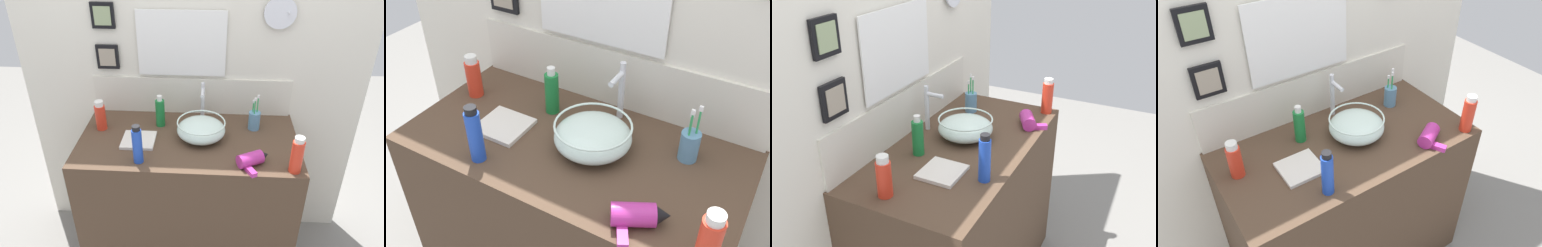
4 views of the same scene
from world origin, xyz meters
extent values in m
cube|color=#4C3828|center=(0.00, 0.00, 0.45)|extent=(1.21, 0.61, 0.90)
cube|color=silver|center=(0.00, 0.33, 1.15)|extent=(2.05, 0.06, 2.30)
cube|color=beige|center=(0.00, 0.30, 1.02)|extent=(1.18, 0.02, 0.23)
ellipsoid|color=silver|center=(0.07, 0.02, 0.96)|extent=(0.27, 0.27, 0.10)
torus|color=silver|center=(0.07, 0.02, 1.00)|extent=(0.27, 0.27, 0.01)
torus|color=#B2B7BC|center=(0.07, 0.02, 0.91)|extent=(0.10, 0.10, 0.01)
cylinder|color=silver|center=(0.07, 0.23, 1.01)|extent=(0.02, 0.02, 0.20)
cylinder|color=silver|center=(0.07, 0.18, 1.10)|extent=(0.02, 0.09, 0.02)
cylinder|color=silver|center=(0.07, 0.23, 1.12)|extent=(0.02, 0.02, 0.03)
cylinder|color=#B22D8C|center=(0.32, -0.21, 0.94)|extent=(0.14, 0.12, 0.07)
cone|color=black|center=(0.40, -0.18, 0.94)|extent=(0.07, 0.07, 0.06)
cube|color=#B22D8C|center=(0.32, -0.27, 0.92)|extent=(0.07, 0.09, 0.02)
cylinder|color=#598CB2|center=(0.37, 0.13, 0.96)|extent=(0.06, 0.06, 0.11)
cylinder|color=green|center=(0.38, 0.14, 1.00)|extent=(0.01, 0.01, 0.19)
cube|color=white|center=(0.38, 0.14, 1.11)|extent=(0.01, 0.01, 0.02)
cylinder|color=green|center=(0.36, 0.14, 0.99)|extent=(0.01, 0.01, 0.16)
cube|color=white|center=(0.36, 0.14, 1.08)|extent=(0.01, 0.01, 0.02)
cylinder|color=green|center=(0.36, 0.12, 1.00)|extent=(0.01, 0.01, 0.18)
cube|color=white|center=(0.36, 0.12, 1.10)|extent=(0.01, 0.01, 0.02)
cylinder|color=red|center=(-0.50, 0.08, 0.98)|extent=(0.06, 0.06, 0.15)
cylinder|color=silver|center=(-0.50, 0.08, 1.07)|extent=(0.05, 0.05, 0.03)
cylinder|color=#197233|center=(-0.17, 0.14, 0.99)|extent=(0.05, 0.05, 0.16)
cylinder|color=silver|center=(-0.17, 0.14, 1.08)|extent=(0.03, 0.03, 0.03)
cylinder|color=red|center=(0.54, -0.25, 0.99)|extent=(0.06, 0.06, 0.17)
cylinder|color=silver|center=(0.54, -0.25, 1.09)|extent=(0.05, 0.05, 0.03)
cylinder|color=blue|center=(-0.24, -0.22, 1.00)|extent=(0.05, 0.05, 0.19)
cylinder|color=black|center=(-0.24, -0.22, 1.10)|extent=(0.04, 0.04, 0.02)
cube|color=silver|center=(-0.27, -0.04, 0.91)|extent=(0.18, 0.17, 0.02)
camera|label=1|loc=(0.13, -1.71, 2.05)|focal=35.00mm
camera|label=2|loc=(0.59, -0.98, 1.86)|focal=40.00mm
camera|label=3|loc=(-1.59, -0.81, 1.87)|focal=40.00mm
camera|label=4|loc=(-0.75, -1.14, 2.04)|focal=35.00mm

